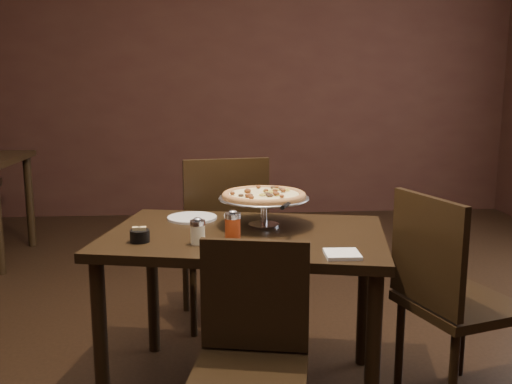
{
  "coord_description": "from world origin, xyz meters",
  "views": [
    {
      "loc": [
        -0.09,
        -2.4,
        1.34
      ],
      "look_at": [
        0.09,
        -0.02,
        0.89
      ],
      "focal_mm": 40.0,
      "sensor_mm": 36.0,
      "label": 1
    }
  ],
  "objects": [
    {
      "name": "pepper_flake_shaker",
      "position": [
        -0.01,
        -0.16,
        0.78
      ],
      "size": [
        0.07,
        0.07,
        0.12
      ],
      "color": "maroon",
      "rests_on": "dining_table"
    },
    {
      "name": "chair_side",
      "position": [
        0.87,
        -0.24,
        0.5
      ],
      "size": [
        0.53,
        0.53,
        0.91
      ],
      "rotation": [
        0.0,
        0.0,
        1.87
      ],
      "color": "black",
      "rests_on": "ground"
    },
    {
      "name": "packet_caddy",
      "position": [
        -0.38,
        -0.18,
        0.75
      ],
      "size": [
        0.08,
        0.08,
        0.06
      ],
      "rotation": [
        0.0,
        0.0,
        0.13
      ],
      "color": "black",
      "rests_on": "dining_table"
    },
    {
      "name": "room",
      "position": [
        0.06,
        0.03,
        1.4
      ],
      "size": [
        6.04,
        7.04,
        2.84
      ],
      "color": "black",
      "rests_on": "ground"
    },
    {
      "name": "napkin_stack",
      "position": [
        0.38,
        -0.43,
        0.73
      ],
      "size": [
        0.13,
        0.13,
        0.01
      ],
      "primitive_type": "cube",
      "rotation": [
        0.0,
        0.0,
        -0.04
      ],
      "color": "white",
      "rests_on": "dining_table"
    },
    {
      "name": "plate_near",
      "position": [
        0.04,
        -0.38,
        0.73
      ],
      "size": [
        0.26,
        0.26,
        0.01
      ],
      "primitive_type": "cylinder",
      "color": "silver",
      "rests_on": "dining_table"
    },
    {
      "name": "serving_spatula",
      "position": [
        0.2,
        -0.15,
        0.86
      ],
      "size": [
        0.14,
        0.14,
        0.02
      ],
      "rotation": [
        0.0,
        0.0,
        -0.37
      ],
      "color": "silver",
      "rests_on": "pizza_stand"
    },
    {
      "name": "dining_table",
      "position": [
        0.04,
        -0.07,
        0.63
      ],
      "size": [
        1.3,
        1.0,
        0.73
      ],
      "rotation": [
        0.0,
        0.0,
        -0.21
      ],
      "color": "black",
      "rests_on": "ground"
    },
    {
      "name": "chair_near",
      "position": [
        0.03,
        -0.62,
        0.45
      ],
      "size": [
        0.45,
        0.45,
        0.82
      ],
      "rotation": [
        0.0,
        0.0,
        -0.2
      ],
      "color": "black",
      "rests_on": "ground"
    },
    {
      "name": "chair_far",
      "position": [
        -0.04,
        0.65,
        0.53
      ],
      "size": [
        0.52,
        0.52,
        0.97
      ],
      "rotation": [
        0.0,
        0.0,
        3.3
      ],
      "color": "black",
      "rests_on": "ground"
    },
    {
      "name": "parmesan_shaker",
      "position": [
        -0.15,
        -0.23,
        0.78
      ],
      "size": [
        0.06,
        0.06,
        0.11
      ],
      "color": "#F9F0C1",
      "rests_on": "dining_table"
    },
    {
      "name": "plate_left",
      "position": [
        -0.19,
        0.2,
        0.73
      ],
      "size": [
        0.23,
        0.23,
        0.01
      ],
      "primitive_type": "cylinder",
      "color": "silver",
      "rests_on": "dining_table"
    },
    {
      "name": "pizza_stand",
      "position": [
        0.13,
        0.05,
        0.86
      ],
      "size": [
        0.4,
        0.4,
        0.16
      ],
      "color": "silver",
      "rests_on": "dining_table"
    }
  ]
}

